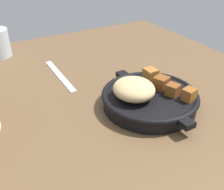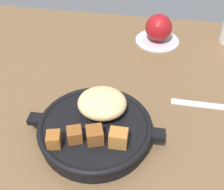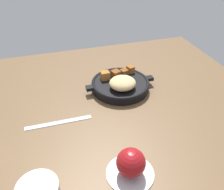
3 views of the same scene
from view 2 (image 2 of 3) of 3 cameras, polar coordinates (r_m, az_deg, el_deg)
ground_plane at (r=59.90cm, az=1.89°, el=-5.53°), size 103.32×87.10×2.40cm
cast_iron_skillet at (r=54.62cm, az=-3.05°, el=-5.90°), size 25.13×20.87×7.12cm
saucer_plate at (r=82.36cm, az=8.63°, el=10.33°), size 11.65×11.65×0.60cm
red_apple at (r=80.46cm, az=8.90°, el=12.62°), size 6.97×6.97×6.97cm
butter_knife at (r=65.24cm, az=20.00°, el=-2.10°), size 20.04×1.76×0.36cm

